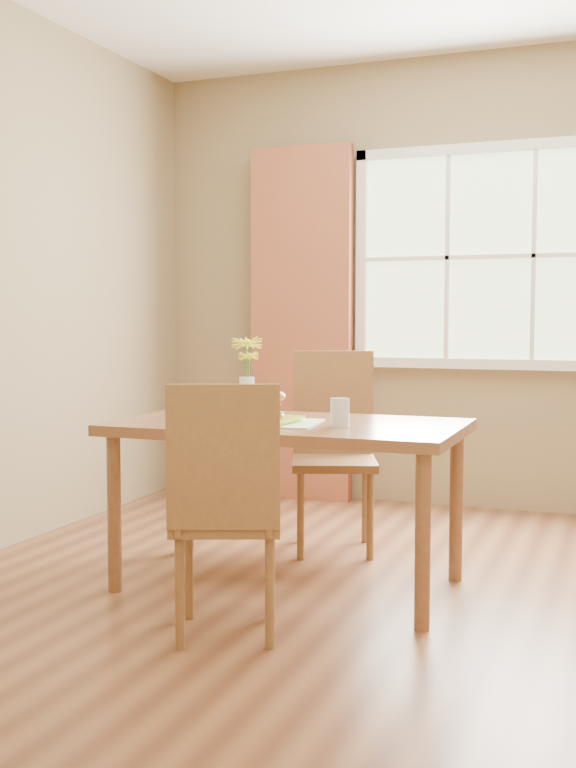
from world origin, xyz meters
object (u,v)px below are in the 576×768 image
Objects in this scene: chair_near at (226,500)px; chair_far at (334,440)px; croissant_sandwich at (265,405)px; water_glass at (340,413)px; flower_vase at (247,368)px; dining_table at (289,439)px.

chair_near is 1.40m from chair_far.
croissant_sandwich is 1.63× the size of water_glass.
chair_far reaches higher than water_glass.
chair_near is 7.95× the size of water_glass.
flower_vase is at bearing 87.62° from chair_near.
dining_table is at bearing 77.35° from croissant_sandwich.
dining_table is 7.65× the size of croissant_sandwich.
flower_vase reaches higher than dining_table.
dining_table is 0.22m from croissant_sandwich.
croissant_sandwich is (-0.08, 0.55, 0.28)m from chair_near.
flower_vase is (-0.28, 0.20, 0.28)m from dining_table.
flower_vase reaches higher than chair_near.
flower_vase is at bearing 128.79° from croissant_sandwich.
flower_vase is at bearing -136.56° from chair_far.
water_glass reaches higher than dining_table.
chair_near is at bearing -107.76° from chair_far.
chair_far is (-0.06, 1.39, 0.03)m from chair_near.
chair_far is at bearing 93.64° from croissant_sandwich.
chair_far reaches higher than dining_table.
chair_near is 2.62× the size of flower_vase.
croissant_sandwich is 0.43m from flower_vase.
croissant_sandwich is (-0.02, -0.85, 0.25)m from chair_far.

